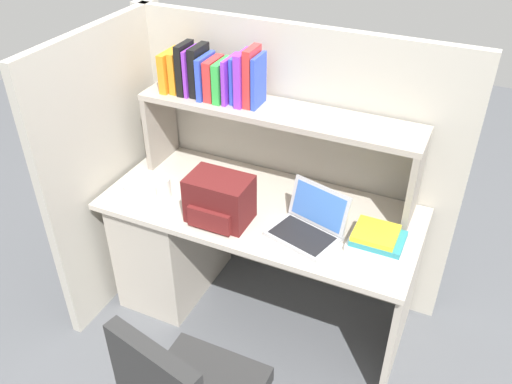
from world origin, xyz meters
name	(u,v)px	position (x,y,z in m)	size (l,w,h in m)	color
ground_plane	(260,308)	(0.00, 0.00, 0.00)	(8.00, 8.00, 0.00)	#595B60
desk	(197,236)	(-0.39, 0.00, 0.40)	(1.60, 0.70, 0.73)	beige
cubicle_partition_rear	(288,163)	(0.00, 0.38, 0.78)	(1.84, 0.05, 1.55)	#B2ADA0
cubicle_partition_left	(115,167)	(-0.85, -0.05, 0.78)	(0.05, 1.06, 1.55)	#B2ADA0
overhead_hutch	(277,128)	(0.00, 0.20, 1.08)	(1.44, 0.28, 0.45)	gray
reference_books_on_shelf	(213,75)	(-0.35, 0.20, 1.30)	(0.53, 0.18, 0.29)	orange
laptop	(309,225)	(0.30, -0.10, 0.78)	(0.37, 0.33, 0.22)	#B7BABF
backpack	(219,200)	(-0.14, -0.18, 0.84)	(0.30, 0.23, 0.23)	#591919
computer_mouse	(134,187)	(-0.67, -0.14, 0.75)	(0.06, 0.10, 0.03)	silver
paper_cup	(163,187)	(-0.49, -0.12, 0.78)	(0.08, 0.08, 0.11)	white
desk_book_stack	(377,239)	(0.61, -0.06, 0.77)	(0.24, 0.19, 0.09)	white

